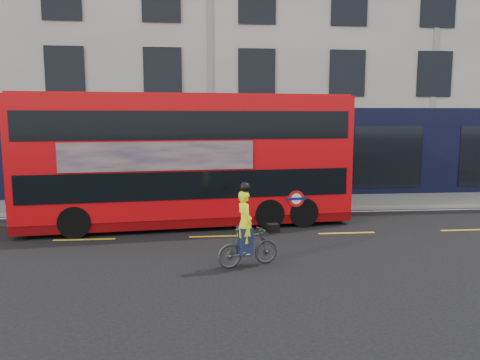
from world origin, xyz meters
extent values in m
plane|color=black|center=(0.00, 0.00, 0.00)|extent=(120.00, 120.00, 0.00)
cube|color=slate|center=(0.00, 6.50, 0.06)|extent=(60.00, 3.00, 0.12)
cube|color=gray|center=(0.00, 5.00, 0.07)|extent=(60.00, 0.12, 0.13)
cube|color=#BAB8AF|center=(0.00, 13.00, 7.50)|extent=(50.00, 10.00, 15.00)
cube|color=black|center=(0.00, 7.98, 2.00)|extent=(50.00, 0.08, 4.00)
cube|color=silver|center=(0.00, 4.70, 0.00)|extent=(58.00, 0.10, 0.01)
cube|color=red|center=(-0.95, 3.21, 2.36)|extent=(10.89, 3.53, 3.84)
cube|color=#6A0406|center=(-0.95, 3.21, 0.29)|extent=(10.89, 3.48, 0.29)
cube|color=black|center=(-0.95, 3.21, 1.51)|extent=(10.47, 3.53, 0.88)
cube|color=black|center=(-0.95, 3.21, 3.35)|extent=(10.47, 3.53, 0.88)
cube|color=#AE0B10|center=(-0.95, 3.21, 4.30)|extent=(10.67, 3.41, 0.08)
cube|color=black|center=(4.39, 3.77, 1.51)|extent=(0.27, 2.18, 0.88)
cube|color=black|center=(4.39, 3.77, 3.35)|extent=(0.27, 2.18, 0.88)
cube|color=black|center=(-6.29, 2.65, 1.51)|extent=(0.27, 2.18, 0.88)
cube|color=tan|center=(-1.79, 1.87, 2.43)|extent=(5.81, 0.65, 0.88)
cylinder|color=red|center=(2.56, 2.32, 0.97)|extent=(0.54, 0.08, 0.54)
cylinder|color=white|center=(2.56, 2.32, 0.97)|extent=(0.35, 0.06, 0.35)
cube|color=#0C1459|center=(2.56, 2.31, 0.97)|extent=(0.68, 0.09, 0.09)
cylinder|color=black|center=(2.72, 3.59, 0.49)|extent=(1.23, 2.57, 0.97)
cylinder|color=black|center=(1.56, 3.47, 0.49)|extent=(1.23, 2.57, 0.97)
cylinder|color=black|center=(-4.44, 2.84, 0.49)|extent=(1.23, 2.57, 0.97)
imported|color=#3F4243|center=(0.56, -1.41, 0.48)|extent=(1.66, 0.92, 0.96)
imported|color=#E5EE15|center=(0.47, -1.44, 1.10)|extent=(0.52, 0.64, 1.52)
cube|color=black|center=(1.20, -1.21, 0.88)|extent=(0.33, 0.29, 0.22)
cube|color=#1A2146|center=(0.47, -1.44, 0.64)|extent=(0.39, 0.44, 0.69)
sphere|color=black|center=(0.47, -1.44, 1.94)|extent=(0.25, 0.25, 0.25)
camera|label=1|loc=(-0.72, -12.37, 3.63)|focal=35.00mm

